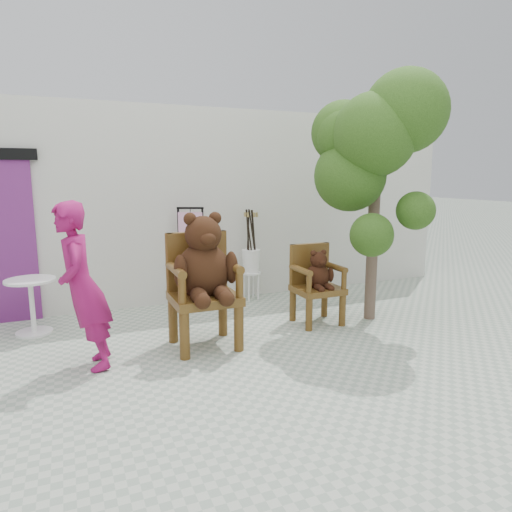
# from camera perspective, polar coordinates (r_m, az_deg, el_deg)

# --- Properties ---
(ground_plane) EXTENTS (60.00, 60.00, 0.00)m
(ground_plane) POSITION_cam_1_polar(r_m,az_deg,el_deg) (5.11, 2.39, -12.68)
(ground_plane) COLOR #A2A998
(ground_plane) RESTS_ON ground
(back_wall) EXTENTS (9.00, 1.00, 3.00)m
(back_wall) POSITION_cam_1_polar(r_m,az_deg,el_deg) (7.65, -7.49, 6.38)
(back_wall) COLOR silver
(back_wall) RESTS_ON ground
(chair_big) EXTENTS (0.75, 0.83, 1.57)m
(chair_big) POSITION_cam_1_polar(r_m,az_deg,el_deg) (5.26, -6.59, -1.89)
(chair_big) COLOR #492F0F
(chair_big) RESTS_ON ground
(chair_small) EXTENTS (0.61, 0.55, 1.06)m
(chair_small) POSITION_cam_1_polar(r_m,az_deg,el_deg) (6.19, 7.52, -2.71)
(chair_small) COLOR #492F0F
(chair_small) RESTS_ON ground
(person) EXTENTS (0.43, 0.64, 1.72)m
(person) POSITION_cam_1_polar(r_m,az_deg,el_deg) (4.93, -20.85, -3.66)
(person) COLOR #931254
(person) RESTS_ON ground
(cafe_table) EXTENTS (0.60, 0.60, 0.70)m
(cafe_table) POSITION_cam_1_polar(r_m,az_deg,el_deg) (6.39, -26.24, -4.92)
(cafe_table) COLOR white
(cafe_table) RESTS_ON ground
(display_stand) EXTENTS (0.55, 0.50, 1.51)m
(display_stand) POSITION_cam_1_polar(r_m,az_deg,el_deg) (6.97, -8.05, -1.57)
(display_stand) COLOR black
(display_stand) RESTS_ON ground
(stool_bucket) EXTENTS (0.32, 0.32, 1.45)m
(stool_bucket) POSITION_cam_1_polar(r_m,az_deg,el_deg) (7.26, -0.63, -0.54)
(stool_bucket) COLOR white
(stool_bucket) RESTS_ON ground
(tree) EXTENTS (1.65, 1.74, 3.28)m
(tree) POSITION_cam_1_polar(r_m,az_deg,el_deg) (6.31, 14.38, 13.72)
(tree) COLOR #49362B
(tree) RESTS_ON ground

